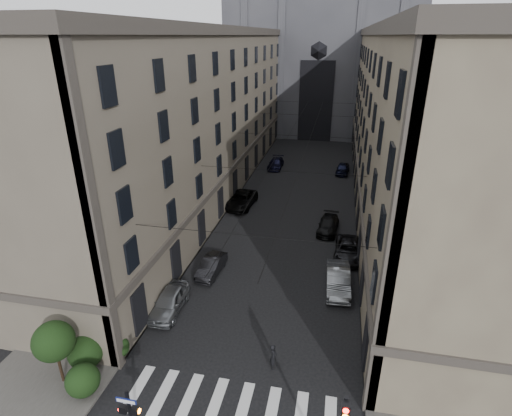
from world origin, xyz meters
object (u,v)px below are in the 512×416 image
Objects in this scene: gothic_tower at (323,36)px; car_right_far at (343,169)px; car_left_near at (169,301)px; car_right_midnear at (348,250)px; car_right_midfar at (328,225)px; car_right_near at (338,280)px; pedestrian at (273,356)px; car_left_far at (276,163)px; car_left_midnear at (211,266)px; car_left_midfar at (241,200)px.

car_right_far is (5.41, -29.61, -17.09)m from gothic_tower.
car_left_near is 16.02m from car_right_midnear.
car_right_midnear is at bearing -62.83° from car_right_midfar.
pedestrian is at bearing -114.77° from car_right_near.
gothic_tower reaches higher than car_left_near.
pedestrian reaches higher than car_right_midnear.
gothic_tower is at bearing 92.07° from car_right_near.
pedestrian is at bearing -80.67° from car_left_far.
pedestrian reaches higher than car_right_far.
car_right_midnear is 23.40m from car_right_far.
car_left_midnear is at bearing -94.73° from gothic_tower.
pedestrian is (-4.29, -13.96, 0.13)m from car_right_midnear.
car_right_midfar is 2.76× the size of pedestrian.
car_left_near reaches higher than car_left_far.
car_right_midnear is at bearing -82.84° from car_right_far.
gothic_tower is at bearing 86.76° from car_left_midfar.
car_left_near is at bearing 58.75° from pedestrian.
car_left_midfar is 1.37× the size of car_right_far.
gothic_tower reaches higher than car_left_midfar.
car_right_midnear is at bearing -83.41° from gothic_tower.
car_left_midnear is at bearing -81.99° from car_left_midfar.
car_left_midnear is at bearing -90.87° from car_left_far.
car_right_midnear is 1.22× the size of car_right_far.
gothic_tower is 65.78m from car_left_near.
pedestrian reaches higher than car_left_far.
car_right_near is (10.12, -0.12, 0.15)m from car_left_midnear.
pedestrian reaches higher than car_left_near.
car_left_midfar reaches higher than car_left_midnear.
car_left_midfar is at bearing 86.92° from car_left_near.
car_right_near reaches higher than car_left_far.
gothic_tower is at bearing 82.70° from car_left_near.
car_left_far reaches higher than car_left_midnear.
car_left_near is 2.75× the size of pedestrian.
car_right_midfar is at bearing -88.28° from car_right_far.
car_left_midnear is (1.40, 5.23, -0.11)m from car_left_near.
car_right_far is at bearing -11.85° from pedestrian.
car_right_midnear is 5.07m from car_right_midfar.
car_right_near is at bearing -78.55° from car_right_midfar.
pedestrian is at bearing -26.58° from car_left_near.
car_left_near is 0.96× the size of car_left_far.
car_right_midnear is at bearing 28.17° from car_left_midnear.
car_left_midnear is 10.13m from car_right_near.
car_right_far is (10.20, 28.39, 0.03)m from car_left_midnear.
car_left_midfar is 1.24× the size of car_right_midfar.
car_right_far is at bearing 73.76° from car_left_midnear.
car_right_midfar is at bearing 114.54° from car_right_midnear.
car_right_midnear is (0.79, 5.12, -0.12)m from car_right_near.
car_right_far is 37.52m from pedestrian.
car_left_midnear is 2.46× the size of pedestrian.
car_left_near is at bearing -101.49° from car_left_midnear.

